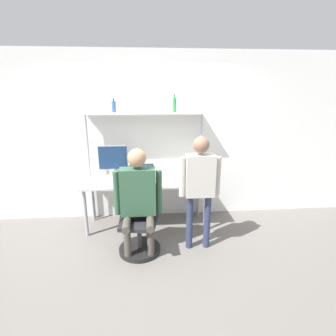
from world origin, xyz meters
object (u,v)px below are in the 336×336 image
Objects in this scene: cell_phone at (159,183)px; bottle_blue at (114,107)px; person_standing at (200,180)px; bottle_green at (174,105)px; office_chair at (140,231)px; person_seated at (138,194)px; monitor at (113,160)px; laptop at (142,177)px.

bottle_blue is (-0.65, 0.34, 1.10)m from cell_phone.
bottle_green is (-0.24, 0.90, 0.91)m from person_standing.
office_chair is 4.42× the size of bottle_blue.
monitor is at bearing 113.54° from person_seated.
cell_phone is 0.78m from person_standing.
laptop is 0.25× the size of person_seated.
laptop is 0.40× the size of office_chair.
office_chair is 3.46× the size of bottle_green.
person_standing is (1.21, -0.90, -0.07)m from monitor.
monitor is 1.29m from bottle_green.
office_chair is 0.59× the size of person_standing.
monitor is 0.57m from laptop.
monitor is 0.33× the size of person_standing.
bottle_green is at bearing 0.00° from bottle_blue.
bottle_green is (0.97, 0.00, 0.85)m from monitor.
person_standing is 1.71m from bottle_blue.
cell_phone is 0.11× the size of person_seated.
bottle_green is at bearing 104.99° from person_standing.
bottle_blue is (-1.15, 0.90, 0.89)m from person_standing.
monitor is at bearing 149.80° from laptop.
laptop is 1.37× the size of bottle_green.
person_seated reaches higher than laptop.
bottle_blue is (-0.36, 0.90, 1.59)m from office_chair.
person_standing is at bearing -36.68° from monitor.
office_chair is (0.42, -0.90, -0.77)m from monitor.
person_seated is (-0.01, -0.04, 0.56)m from office_chair.
office_chair is 0.64× the size of person_seated.
office_chair is 0.56m from person_seated.
bottle_blue is at bearing 146.09° from laptop.
bottle_green reaches higher than monitor.
cell_phone is 0.80m from office_chair.
bottle_green is at bearing 0.06° from monitor.
bottle_green reaches higher than office_chair.
monitor is at bearing -179.94° from bottle_green.
person_seated reaches higher than monitor.
person_standing is at bearing -75.01° from bottle_green.
person_seated is 1.44m from bottle_blue.
laptop is 1.00m from person_standing.
cell_phone is 0.17× the size of office_chair.
cell_phone is at bearing -25.90° from monitor.
monitor is 1.25m from office_chair.
person_seated is at bearing -93.80° from laptop.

